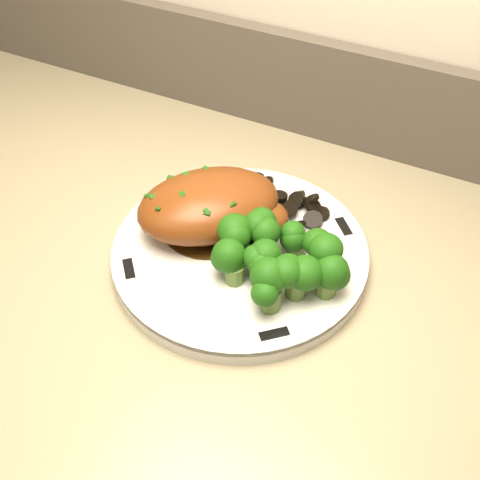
% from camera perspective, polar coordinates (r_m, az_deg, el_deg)
% --- Properties ---
extents(plate, '(0.32, 0.32, 0.02)m').
position_cam_1_polar(plate, '(0.58, 0.00, -1.28)').
color(plate, silver).
rests_on(plate, counter).
extents(rim_accent_0, '(0.02, 0.02, 0.00)m').
position_cam_1_polar(rim_accent_0, '(0.60, 9.79, 1.26)').
color(rim_accent_0, black).
rests_on(rim_accent_0, plate).
extents(rim_accent_1, '(0.02, 0.02, 0.00)m').
position_cam_1_polar(rim_accent_1, '(0.65, -2.52, 5.75)').
color(rim_accent_1, black).
rests_on(rim_accent_1, plate).
extents(rim_accent_2, '(0.02, 0.02, 0.00)m').
position_cam_1_polar(rim_accent_2, '(0.56, -10.50, -2.71)').
color(rim_accent_2, black).
rests_on(rim_accent_2, plate).
extents(rim_accent_3, '(0.02, 0.02, 0.00)m').
position_cam_1_polar(rim_accent_3, '(0.51, 3.25, -8.90)').
color(rim_accent_3, black).
rests_on(rim_accent_3, plate).
extents(gravy_pool, '(0.09, 0.09, 0.00)m').
position_cam_1_polar(gravy_pool, '(0.59, -2.89, 1.36)').
color(gravy_pool, '#351F09').
rests_on(gravy_pool, plate).
extents(chicken_breast, '(0.17, 0.16, 0.05)m').
position_cam_1_polar(chicken_breast, '(0.58, -2.46, 3.16)').
color(chicken_breast, brown).
rests_on(chicken_breast, plate).
extents(mushroom_pile, '(0.09, 0.06, 0.02)m').
position_cam_1_polar(mushroom_pile, '(0.61, 3.54, 3.04)').
color(mushroom_pile, black).
rests_on(mushroom_pile, plate).
extents(broccoli_florets, '(0.12, 0.10, 0.04)m').
position_cam_1_polar(broccoli_florets, '(0.53, 3.79, -1.76)').
color(broccoli_florets, '#5A7B34').
rests_on(broccoli_florets, plate).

